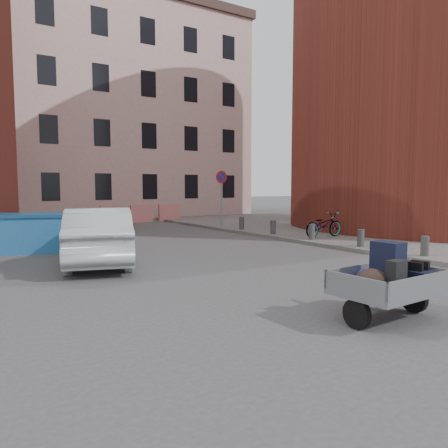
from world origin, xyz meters
TOP-DOWN VIEW (x-y plane):
  - ground at (0.00, 0.00)m, footprint 120.00×120.00m
  - sidewalk at (10.00, 4.00)m, footprint 9.00×24.00m
  - building_pink at (6.00, 22.00)m, footprint 16.00×8.00m
  - no_parking_sign at (6.00, 9.48)m, footprint 0.60×0.09m
  - bollards at (6.00, 3.40)m, footprint 0.22×9.02m
  - barriers at (4.20, 15.00)m, footprint 4.70×0.18m
  - trailer at (0.50, -3.90)m, footprint 1.64×1.83m
  - dumpster at (-2.65, 6.50)m, footprint 3.15×2.24m
  - silver_car at (-1.74, 3.33)m, footprint 2.80×4.77m
  - bicycle at (6.89, 3.69)m, footprint 1.78×0.65m

SIDE VIEW (x-z plane):
  - ground at x=0.00m, z-range 0.00..0.00m
  - sidewalk at x=10.00m, z-range 0.00..0.12m
  - bollards at x=6.00m, z-range 0.12..0.67m
  - barriers at x=4.20m, z-range 0.00..1.00m
  - bicycle at x=6.89m, z-range 0.12..1.05m
  - dumpster at x=-2.65m, z-range 0.00..1.19m
  - trailer at x=0.50m, z-range 0.01..1.21m
  - silver_car at x=-1.74m, z-range 0.00..1.48m
  - no_parking_sign at x=6.00m, z-range 0.69..3.34m
  - building_pink at x=6.00m, z-range 0.00..14.00m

